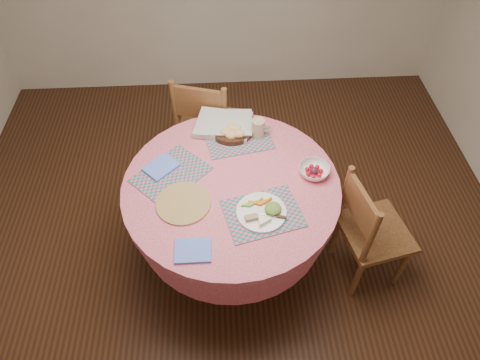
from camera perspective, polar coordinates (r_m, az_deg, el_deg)
The scene contains 16 objects.
ground at distance 3.02m, azimuth -0.96°, elevation -9.84°, with size 4.00×4.00×0.00m, color #331C0F.
room_envelope at distance 1.80m, azimuth -1.69°, elevation 19.98°, with size 4.01×4.01×2.71m.
dining_table at distance 2.57m, azimuth -1.12°, elevation -3.36°, with size 1.24×1.24×0.75m.
chair_right at distance 2.70m, azimuth 16.84°, elevation -6.39°, with size 0.46×0.48×0.87m.
chair_back at distance 3.18m, azimuth -4.44°, elevation 7.41°, with size 0.53×0.52×0.93m.
placemat_front at distance 2.28m, azimuth 3.05°, elevation -4.46°, with size 0.40×0.30×0.01m, color #14755D.
placemat_left at distance 2.49m, azimuth -9.18°, elevation 0.76°, with size 0.40×0.30×0.01m, color #14755D.
placemat_back at distance 2.67m, azimuth -0.23°, elevation 5.67°, with size 0.40×0.30×0.01m, color #14755D.
wicker_trivet at distance 2.34m, azimuth -7.56°, elevation -3.06°, with size 0.30×0.30×0.01m, color olive.
napkin_near at distance 2.16m, azimuth -6.30°, elevation -9.34°, with size 0.18×0.14×0.01m, color #5A7AE9.
napkin_far at distance 2.53m, azimuth -10.47°, elevation 1.71°, with size 0.18×0.14×0.01m, color #5A7AE9.
dinner_plate at distance 2.27m, azimuth 3.07°, elevation -4.27°, with size 0.27×0.27×0.05m.
bread_bowl at distance 2.66m, azimuth -0.99°, elevation 6.29°, with size 0.23×0.23×0.08m.
latte_mug at distance 2.65m, azimuth 2.49°, elevation 6.94°, with size 0.12×0.08×0.12m.
fruit_bowl at distance 2.48m, azimuth 9.85°, elevation 1.21°, with size 0.22×0.22×0.05m.
newspaper_stack at distance 2.73m, azimuth -2.15°, elevation 7.44°, with size 0.39×0.34×0.04m.
Camera 1 is at (-0.04, -1.58, 2.58)m, focal length 32.00 mm.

